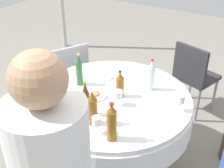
{
  "coord_description": "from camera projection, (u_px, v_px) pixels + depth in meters",
  "views": [
    {
      "loc": [
        1.75,
        1.07,
        2.09
      ],
      "look_at": [
        0.0,
        0.0,
        0.86
      ],
      "focal_mm": 46.54,
      "sensor_mm": 36.0,
      "label": 1
    }
  ],
  "objects": [
    {
      "name": "bottle_amber_east",
      "position": [
        112.0,
        123.0,
        1.92
      ],
      "size": [
        0.07,
        0.07,
        0.3
      ],
      "color": "#8C5619",
      "rests_on": "dining_table"
    },
    {
      "name": "dining_table",
      "position": [
        112.0,
        110.0,
        2.53
      ],
      "size": [
        1.37,
        1.37,
        0.74
      ],
      "color": "white",
      "rests_on": "ground_plane"
    },
    {
      "name": "chair_far",
      "position": [
        69.0,
        73.0,
        3.26
      ],
      "size": [
        0.54,
        0.54,
        0.87
      ],
      "rotation": [
        0.0,
        0.0,
        2.66
      ],
      "color": "#99999E",
      "rests_on": "ground_plane"
    },
    {
      "name": "wine_glass_rear",
      "position": [
        96.0,
        122.0,
        2.0
      ],
      "size": [
        0.06,
        0.06,
        0.14
      ],
      "color": "white",
      "rests_on": "dining_table"
    },
    {
      "name": "ground_plane",
      "position": [
        112.0,
        159.0,
        2.83
      ],
      "size": [
        10.0,
        10.0,
        0.0
      ],
      "primitive_type": "plane",
      "color": "gray"
    },
    {
      "name": "chair_south",
      "position": [
        194.0,
        74.0,
        3.25
      ],
      "size": [
        0.5,
        0.5,
        0.87
      ],
      "rotation": [
        0.0,
        0.0,
        1.27
      ],
      "color": "#2D2D33",
      "rests_on": "ground_plane"
    },
    {
      "name": "fork_outer",
      "position": [
        59.0,
        122.0,
        2.15
      ],
      "size": [
        0.16,
        0.1,
        0.0
      ],
      "primitive_type": "cube",
      "rotation": [
        0.0,
        0.0,
        5.77
      ],
      "color": "silver",
      "rests_on": "dining_table"
    },
    {
      "name": "bottle_amber_rear",
      "position": [
        93.0,
        108.0,
        2.07
      ],
      "size": [
        0.07,
        0.07,
        0.28
      ],
      "color": "#8C5619",
      "rests_on": "dining_table"
    },
    {
      "name": "fork_inner",
      "position": [
        156.0,
        126.0,
        2.11
      ],
      "size": [
        0.15,
        0.12,
        0.0
      ],
      "primitive_type": "cube",
      "rotation": [
        0.0,
        0.0,
        2.49
      ],
      "color": "silver",
      "rests_on": "dining_table"
    },
    {
      "name": "wine_glass_east",
      "position": [
        180.0,
        100.0,
        2.22
      ],
      "size": [
        0.07,
        0.07,
        0.14
      ],
      "color": "white",
      "rests_on": "dining_table"
    },
    {
      "name": "bottle_green_south",
      "position": [
        79.0,
        70.0,
        2.55
      ],
      "size": [
        0.06,
        0.06,
        0.3
      ],
      "color": "#2D6B38",
      "rests_on": "dining_table"
    },
    {
      "name": "fork_east",
      "position": [
        148.0,
        72.0,
        2.81
      ],
      "size": [
        0.07,
        0.18,
        0.0
      ],
      "primitive_type": "cube",
      "rotation": [
        0.0,
        0.0,
        4.42
      ],
      "color": "silver",
      "rests_on": "dining_table"
    },
    {
      "name": "bottle_clear_inner",
      "position": [
        151.0,
        76.0,
        2.47
      ],
      "size": [
        0.06,
        0.06,
        0.29
      ],
      "color": "silver",
      "rests_on": "dining_table"
    },
    {
      "name": "wine_glass_south",
      "position": [
        118.0,
        95.0,
        2.29
      ],
      "size": [
        0.07,
        0.07,
        0.13
      ],
      "color": "white",
      "rests_on": "dining_table"
    },
    {
      "name": "bottle_amber_outer",
      "position": [
        120.0,
        85.0,
        2.39
      ],
      "size": [
        0.07,
        0.07,
        0.24
      ],
      "color": "#8C5619",
      "rests_on": "dining_table"
    },
    {
      "name": "plate_north",
      "position": [
        102.0,
        76.0,
        2.74
      ],
      "size": [
        0.21,
        0.21,
        0.02
      ],
      "color": "white",
      "rests_on": "dining_table"
    },
    {
      "name": "bottle_brown_left",
      "position": [
        86.0,
        100.0,
        2.16
      ],
      "size": [
        0.06,
        0.06,
        0.3
      ],
      "color": "#593314",
      "rests_on": "dining_table"
    },
    {
      "name": "plate_near",
      "position": [
        95.0,
        95.0,
        2.45
      ],
      "size": [
        0.21,
        0.21,
        0.04
      ],
      "color": "white",
      "rests_on": "dining_table"
    }
  ]
}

